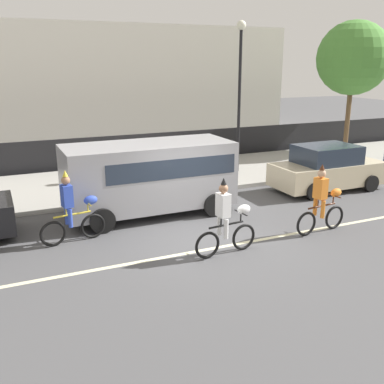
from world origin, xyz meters
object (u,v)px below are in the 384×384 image
(parked_van_grey, at_px, (151,173))
(street_lamp_post, at_px, (240,75))
(parade_cyclist_zebra, at_px, (227,221))
(parked_car_beige, at_px, (327,169))
(parade_cyclist_cobalt, at_px, (73,211))
(parade_cyclist_orange, at_px, (322,203))

(parked_van_grey, bearing_deg, street_lamp_post, 34.06)
(parade_cyclist_zebra, distance_m, parked_car_beige, 7.01)
(parade_cyclist_cobalt, distance_m, parked_car_beige, 9.35)
(parade_cyclist_cobalt, xyz_separation_m, parade_cyclist_zebra, (3.22, -2.27, 0.00))
(parade_cyclist_orange, height_order, parked_van_grey, parked_van_grey)
(street_lamp_post, bearing_deg, parked_van_grey, -145.94)
(parade_cyclist_cobalt, distance_m, parade_cyclist_orange, 6.59)
(parade_cyclist_orange, xyz_separation_m, parked_van_grey, (-3.67, 3.38, 0.44))
(parade_cyclist_zebra, height_order, parked_van_grey, parked_van_grey)
(parked_van_grey, xyz_separation_m, parked_car_beige, (6.67, -0.05, -0.50))
(parade_cyclist_zebra, xyz_separation_m, street_lamp_post, (4.26, 6.91, 3.15))
(parade_cyclist_orange, relative_size, street_lamp_post, 0.33)
(parade_cyclist_orange, relative_size, parked_van_grey, 0.38)
(parked_car_beige, distance_m, street_lamp_post, 4.97)
(parade_cyclist_cobalt, bearing_deg, parade_cyclist_orange, -18.12)
(parade_cyclist_orange, bearing_deg, parade_cyclist_cobalt, 161.88)
(parade_cyclist_zebra, xyz_separation_m, parade_cyclist_orange, (3.04, 0.22, 0.00))
(parade_cyclist_cobalt, bearing_deg, street_lamp_post, 31.83)
(parade_cyclist_zebra, relative_size, street_lamp_post, 0.33)
(parked_car_beige, bearing_deg, street_lamp_post, 118.05)
(parked_van_grey, relative_size, parked_car_beige, 1.22)
(parade_cyclist_zebra, distance_m, parade_cyclist_orange, 3.05)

